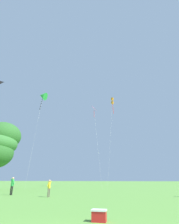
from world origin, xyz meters
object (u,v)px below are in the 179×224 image
at_px(person_near_tree, 49,187).
at_px(picnic_cooler, 99,215).
at_px(kite_orange_box, 112,102).
at_px(kite_pink_low, 94,111).
at_px(person_foreground_watcher, 12,184).
at_px(kite_green_small, 43,96).

relative_size(person_near_tree, picnic_cooler, 2.58).
bearing_deg(picnic_cooler, person_near_tree, 125.29).
xyz_separation_m(kite_orange_box, picnic_cooler, (2.65, -34.64, -20.10)).
height_order(kite_pink_low, person_near_tree, kite_pink_low).
distance_m(person_near_tree, picnic_cooler, 11.54).
bearing_deg(kite_pink_low, person_foreground_watcher, -100.38).
relative_size(kite_pink_low, person_foreground_watcher, 10.79).
bearing_deg(kite_green_small, picnic_cooler, -56.22).
distance_m(kite_pink_low, kite_green_small, 13.44).
bearing_deg(kite_green_small, person_foreground_watcher, -67.19).
bearing_deg(person_near_tree, picnic_cooler, -54.71).
distance_m(kite_pink_low, person_foreground_watcher, 29.12).
height_order(kite_green_small, kite_orange_box, kite_green_small).
height_order(kite_green_small, person_near_tree, kite_green_small).
height_order(kite_orange_box, person_near_tree, kite_orange_box).
relative_size(kite_orange_box, picnic_cooler, 35.69).
height_order(kite_orange_box, person_foreground_watcher, kite_orange_box).
bearing_deg(picnic_cooler, person_foreground_watcher, 137.49).
distance_m(kite_green_small, person_near_tree, 30.56).
height_order(person_near_tree, person_foreground_watcher, person_foreground_watcher).
bearing_deg(kite_pink_low, person_near_tree, -88.48).
bearing_deg(picnic_cooler, kite_pink_low, 102.11).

